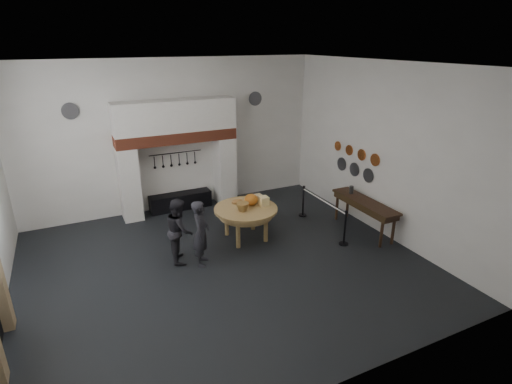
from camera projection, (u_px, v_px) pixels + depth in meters
name	position (u px, v px, depth m)	size (l,w,h in m)	color
floor	(224.00, 265.00, 9.39)	(9.00, 8.00, 0.02)	black
ceiling	(218.00, 65.00, 7.78)	(9.00, 8.00, 0.02)	silver
wall_back	(174.00, 136.00, 11.95)	(9.00, 0.02, 4.50)	white
wall_front	(331.00, 261.00, 5.22)	(9.00, 0.02, 4.50)	white
wall_right	(383.00, 151.00, 10.40)	(0.02, 8.00, 4.50)	white
chimney_pier_left	(129.00, 184.00, 11.49)	(0.55, 0.70, 2.15)	silver
chimney_pier_right	(225.00, 170.00, 12.68)	(0.55, 0.70, 2.15)	silver
hearth_brick_band	(176.00, 137.00, 11.64)	(3.50, 0.72, 0.32)	#9E442B
chimney_hood	(175.00, 116.00, 11.42)	(3.50, 0.70, 0.90)	silver
iron_range	(181.00, 201.00, 12.44)	(1.90, 0.45, 0.50)	black
utensil_rail	(175.00, 153.00, 12.07)	(0.02, 0.02, 1.60)	black
work_table	(246.00, 209.00, 10.36)	(1.65, 1.65, 0.07)	tan
pumpkin	(251.00, 200.00, 10.46)	(0.36, 0.36, 0.31)	#C8581C
cheese_block_big	(264.00, 201.00, 10.47)	(0.22, 0.22, 0.24)	#FFE698
cheese_block_small	(258.00, 198.00, 10.72)	(0.18, 0.18, 0.20)	#E2C587
wicker_basket	(243.00, 207.00, 10.13)	(0.32, 0.32, 0.22)	olive
bread_loaf	(237.00, 201.00, 10.58)	(0.31, 0.18, 0.13)	#A57D3A
visitor_near	(201.00, 233.00, 9.18)	(0.58, 0.38, 1.59)	black
visitor_far	(179.00, 230.00, 9.36)	(0.76, 0.59, 1.56)	black
side_table	(365.00, 202.00, 10.75)	(0.55, 2.20, 0.06)	#332312
pewter_jug	(351.00, 190.00, 11.21)	(0.12, 0.12, 0.22)	#48494D
copper_pan_a	(375.00, 160.00, 10.66)	(0.34, 0.34, 0.03)	#C6662D
copper_pan_b	(362.00, 155.00, 11.12)	(0.32, 0.32, 0.03)	#C6662D
copper_pan_c	(349.00, 150.00, 11.59)	(0.30, 0.30, 0.03)	#C6662D
copper_pan_d	(338.00, 146.00, 12.05)	(0.28, 0.28, 0.03)	#C6662D
pewter_plate_left	(368.00, 175.00, 11.01)	(0.40, 0.40, 0.03)	#4C4C51
pewter_plate_mid	(354.00, 169.00, 11.51)	(0.40, 0.40, 0.03)	#4C4C51
pewter_plate_right	(342.00, 164.00, 12.02)	(0.40, 0.40, 0.03)	#4C4C51
pewter_plate_back_left	(70.00, 111.00, 10.49)	(0.44, 0.44, 0.03)	#4C4C51
pewter_plate_back_right	(255.00, 99.00, 12.67)	(0.44, 0.44, 0.03)	#4C4C51
barrier_post_near	(345.00, 229.00, 10.17)	(0.05, 0.05, 0.90)	black
barrier_post_far	(303.00, 202.00, 11.85)	(0.05, 0.05, 0.90)	black
barrier_rope	(323.00, 201.00, 10.87)	(0.04, 0.04, 2.00)	white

